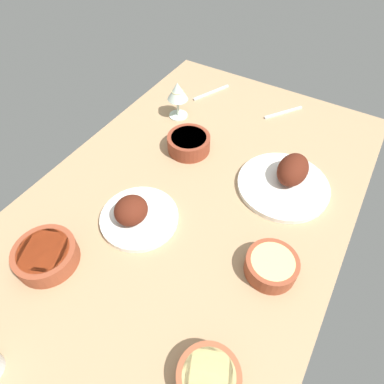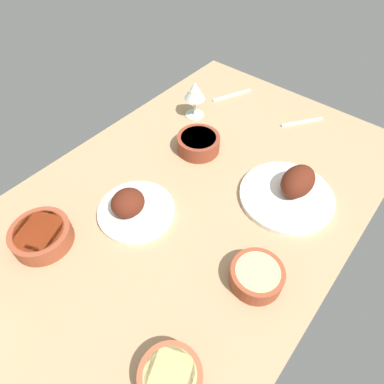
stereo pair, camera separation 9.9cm
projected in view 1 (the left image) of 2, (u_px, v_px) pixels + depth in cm
name	position (u px, v px, depth cm)	size (l,w,h in cm)	color
dining_table	(192.00, 200.00, 101.98)	(140.00, 90.00, 4.00)	tan
plate_far_side	(136.00, 214.00, 92.68)	(22.21, 22.21, 8.59)	white
plate_center_main	(287.00, 179.00, 101.42)	(28.09, 28.09, 9.44)	white
bowl_sauce	(46.00, 255.00, 84.07)	(15.92, 15.92, 5.23)	brown
bowl_cream	(189.00, 143.00, 111.95)	(14.48, 14.48, 5.55)	brown
bowl_pasta	(209.00, 378.00, 66.08)	(13.02, 13.02, 4.98)	#A35133
bowl_potatoes	(271.00, 265.00, 82.22)	(13.18, 13.18, 5.11)	brown
wine_glass	(178.00, 93.00, 119.08)	(7.60, 7.60, 14.00)	silver
fork_loose	(283.00, 113.00, 127.31)	(16.72, 0.90, 0.80)	silver
spoon_loose	(211.00, 93.00, 136.23)	(17.61, 0.90, 0.80)	silver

